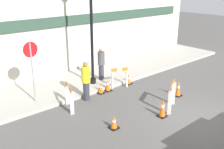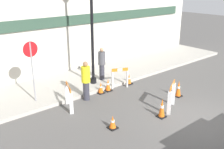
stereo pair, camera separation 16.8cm
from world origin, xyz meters
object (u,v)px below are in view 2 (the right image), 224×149
(person_worker, at_px, (86,80))
(stop_sign, at_px, (32,62))
(person_pedestrian, at_px, (102,63))
(streetlamp_post, at_px, (91,6))

(person_worker, bearing_deg, stop_sign, -167.00)
(person_pedestrian, bearing_deg, person_worker, 23.74)
(stop_sign, xyz_separation_m, person_worker, (1.79, -1.00, -0.87))
(stop_sign, distance_m, person_pedestrian, 3.65)
(streetlamp_post, relative_size, person_worker, 3.34)
(stop_sign, bearing_deg, person_pedestrian, 178.80)
(streetlamp_post, height_order, stop_sign, streetlamp_post)
(person_worker, distance_m, person_pedestrian, 2.15)
(streetlamp_post, bearing_deg, person_pedestrian, 11.90)
(streetlamp_post, distance_m, stop_sign, 3.53)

